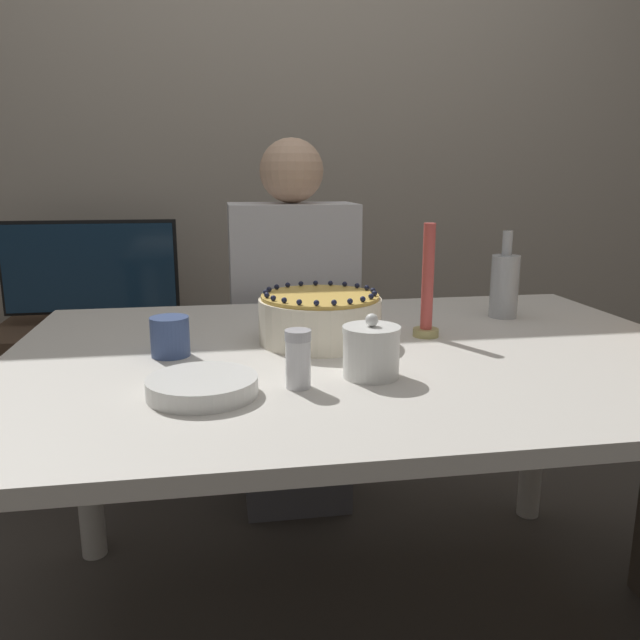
{
  "coord_description": "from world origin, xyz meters",
  "views": [
    {
      "loc": [
        -0.29,
        -1.25,
        1.08
      ],
      "look_at": [
        -0.07,
        0.08,
        0.77
      ],
      "focal_mm": 35.0,
      "sensor_mm": 36.0,
      "label": 1
    }
  ],
  "objects_px": {
    "sugar_bowl": "(371,351)",
    "bottle": "(504,285)",
    "cake": "(320,318)",
    "sugar_shaker": "(298,359)",
    "candle": "(427,292)",
    "person_man_blue_shirt": "(293,350)",
    "tv_monitor": "(91,270)"
  },
  "relations": [
    {
      "from": "bottle",
      "to": "person_man_blue_shirt",
      "type": "height_order",
      "value": "person_man_blue_shirt"
    },
    {
      "from": "tv_monitor",
      "to": "person_man_blue_shirt",
      "type": "bearing_deg",
      "value": -28.42
    },
    {
      "from": "bottle",
      "to": "tv_monitor",
      "type": "height_order",
      "value": "bottle"
    },
    {
      "from": "cake",
      "to": "candle",
      "type": "height_order",
      "value": "candle"
    },
    {
      "from": "sugar_bowl",
      "to": "bottle",
      "type": "relative_size",
      "value": 0.53
    },
    {
      "from": "candle",
      "to": "cake",
      "type": "bearing_deg",
      "value": -178.65
    },
    {
      "from": "sugar_bowl",
      "to": "bottle",
      "type": "height_order",
      "value": "bottle"
    },
    {
      "from": "sugar_shaker",
      "to": "bottle",
      "type": "distance_m",
      "value": 0.76
    },
    {
      "from": "sugar_bowl",
      "to": "person_man_blue_shirt",
      "type": "xyz_separation_m",
      "value": [
        -0.03,
        0.91,
        -0.25
      ]
    },
    {
      "from": "person_man_blue_shirt",
      "to": "candle",
      "type": "bearing_deg",
      "value": 109.76
    },
    {
      "from": "sugar_shaker",
      "to": "bottle",
      "type": "relative_size",
      "value": 0.46
    },
    {
      "from": "cake",
      "to": "tv_monitor",
      "type": "height_order",
      "value": "tv_monitor"
    },
    {
      "from": "sugar_shaker",
      "to": "tv_monitor",
      "type": "relative_size",
      "value": 0.17
    },
    {
      "from": "tv_monitor",
      "to": "bottle",
      "type": "bearing_deg",
      "value": -35.75
    },
    {
      "from": "cake",
      "to": "person_man_blue_shirt",
      "type": "xyz_separation_m",
      "value": [
        0.02,
        0.65,
        -0.26
      ]
    },
    {
      "from": "candle",
      "to": "person_man_blue_shirt",
      "type": "xyz_separation_m",
      "value": [
        -0.23,
        0.64,
        -0.31
      ]
    },
    {
      "from": "cake",
      "to": "sugar_shaker",
      "type": "xyz_separation_m",
      "value": [
        -0.09,
        -0.3,
        -0.0
      ]
    },
    {
      "from": "cake",
      "to": "sugar_shaker",
      "type": "height_order",
      "value": "cake"
    },
    {
      "from": "sugar_bowl",
      "to": "sugar_shaker",
      "type": "bearing_deg",
      "value": -164.58
    },
    {
      "from": "candle",
      "to": "person_man_blue_shirt",
      "type": "height_order",
      "value": "person_man_blue_shirt"
    },
    {
      "from": "bottle",
      "to": "tv_monitor",
      "type": "relative_size",
      "value": 0.36
    },
    {
      "from": "cake",
      "to": "tv_monitor",
      "type": "relative_size",
      "value": 0.44
    },
    {
      "from": "candle",
      "to": "tv_monitor",
      "type": "height_order",
      "value": "candle"
    },
    {
      "from": "cake",
      "to": "bottle",
      "type": "xyz_separation_m",
      "value": [
        0.51,
        0.17,
        0.03
      ]
    },
    {
      "from": "candle",
      "to": "tv_monitor",
      "type": "distance_m",
      "value": 1.38
    },
    {
      "from": "cake",
      "to": "sugar_bowl",
      "type": "relative_size",
      "value": 2.28
    },
    {
      "from": "sugar_bowl",
      "to": "candle",
      "type": "distance_m",
      "value": 0.34
    },
    {
      "from": "cake",
      "to": "tv_monitor",
      "type": "bearing_deg",
      "value": 123.45
    },
    {
      "from": "cake",
      "to": "sugar_bowl",
      "type": "distance_m",
      "value": 0.27
    },
    {
      "from": "candle",
      "to": "tv_monitor",
      "type": "xyz_separation_m",
      "value": [
        -0.92,
        1.02,
        -0.08
      ]
    },
    {
      "from": "person_man_blue_shirt",
      "to": "bottle",
      "type": "bearing_deg",
      "value": 135.88
    },
    {
      "from": "tv_monitor",
      "to": "sugar_shaker",
      "type": "bearing_deg",
      "value": -66.06
    }
  ]
}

